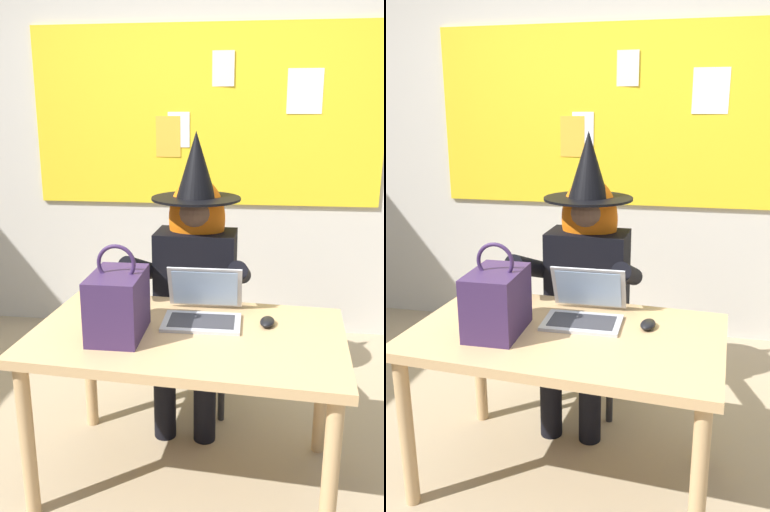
# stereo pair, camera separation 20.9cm
# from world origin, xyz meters

# --- Properties ---
(ground_plane) EXTENTS (24.00, 24.00, 0.00)m
(ground_plane) POSITION_xyz_m (0.00, 0.00, 0.00)
(ground_plane) COLOR tan
(wall_back_bulletin) EXTENTS (6.50, 1.93, 2.85)m
(wall_back_bulletin) POSITION_xyz_m (0.00, 1.75, 1.43)
(wall_back_bulletin) COLOR beige
(wall_back_bulletin) RESTS_ON ground
(desk_main) EXTENTS (1.33, 0.85, 0.71)m
(desk_main) POSITION_xyz_m (0.10, 0.00, 0.62)
(desk_main) COLOR tan
(desk_main) RESTS_ON ground
(chair_at_desk) EXTENTS (0.45, 0.45, 0.91)m
(chair_at_desk) POSITION_xyz_m (0.06, 0.75, 0.51)
(chair_at_desk) COLOR #2D3347
(chair_at_desk) RESTS_ON ground
(person_costumed) EXTENTS (0.60, 0.70, 1.49)m
(person_costumed) POSITION_xyz_m (0.05, 0.62, 0.81)
(person_costumed) COLOR black
(person_costumed) RESTS_ON ground
(laptop) EXTENTS (0.33, 0.31, 0.21)m
(laptop) POSITION_xyz_m (0.15, 0.14, 0.76)
(laptop) COLOR #B7B7BC
(laptop) RESTS_ON desk_main
(computer_mouse) EXTENTS (0.08, 0.11, 0.03)m
(computer_mouse) POSITION_xyz_m (0.43, 0.10, 0.73)
(computer_mouse) COLOR black
(computer_mouse) RESTS_ON desk_main
(handbag) EXTENTS (0.20, 0.30, 0.38)m
(handbag) POSITION_xyz_m (-0.17, -0.06, 0.85)
(handbag) COLOR #38234C
(handbag) RESTS_ON desk_main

